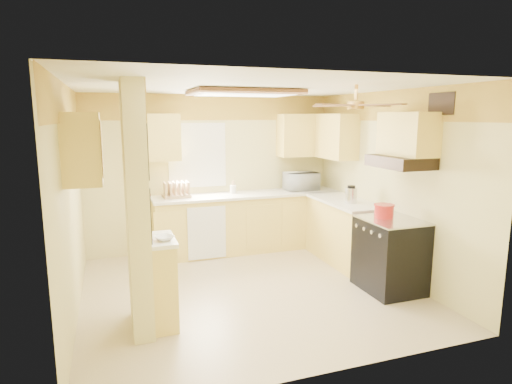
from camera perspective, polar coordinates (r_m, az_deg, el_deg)
name	(u,v)px	position (r m, az deg, el deg)	size (l,w,h in m)	color
floor	(249,290)	(5.53, -0.89, -12.94)	(4.00, 4.00, 0.00)	#C6AE89
ceiling	(249,87)	(5.10, -0.97, 13.87)	(4.00, 4.00, 0.00)	white
wall_back	(213,173)	(6.98, -5.79, 2.51)	(4.00, 4.00, 0.00)	#DBCF86
wall_front	(323,232)	(3.46, 8.94, -5.33)	(4.00, 4.00, 0.00)	#DBCF86
wall_left	(70,203)	(4.94, -23.55, -1.41)	(3.80, 3.80, 0.00)	#DBCF86
wall_right	(389,184)	(6.09, 17.26, 1.00)	(3.80, 3.80, 0.00)	#DBCF86
wallpaper_border	(212,107)	(6.91, -5.90, 11.16)	(4.00, 0.02, 0.40)	#FFE04B
partition_column	(137,210)	(4.39, -15.61, -2.29)	(0.20, 0.70, 2.50)	#DBCF86
partition_ledge	(162,283)	(4.64, -12.37, -11.82)	(0.25, 0.55, 0.90)	#DDBF5A
ledge_top	(161,240)	(4.49, -12.59, -6.24)	(0.28, 0.58, 0.04)	silver
lower_cabinets_back	(248,223)	(6.98, -1.09, -4.13)	(3.00, 0.60, 0.90)	#DDBF5A
lower_cabinets_right	(344,232)	(6.58, 11.69, -5.23)	(0.60, 1.40, 0.90)	#DDBF5A
countertop_back	(248,195)	(6.87, -1.08, -0.35)	(3.04, 0.64, 0.04)	silver
countertop_right	(345,201)	(6.47, 11.76, -1.22)	(0.64, 1.44, 0.04)	silver
dishwasher_panel	(207,233)	(6.51, -6.56, -5.44)	(0.58, 0.02, 0.80)	white
window	(197,155)	(6.89, -7.84, 4.87)	(0.92, 0.02, 1.02)	white
upper_cab_back_left	(159,137)	(6.61, -12.76, 7.12)	(0.60, 0.35, 0.70)	#DDBF5A
upper_cab_back_right	(305,135)	(7.28, 6.52, 7.54)	(0.90, 0.35, 0.70)	#DDBF5A
upper_cab_right	(333,136)	(6.99, 10.26, 7.35)	(0.35, 1.00, 0.70)	#DDBF5A
upper_cab_left_wall	(83,148)	(4.61, -22.13, 5.45)	(0.35, 0.75, 0.70)	#DDBF5A
upper_cab_over_stove	(408,134)	(5.48, 19.56, 7.28)	(0.35, 0.76, 0.52)	#DDBF5A
stove	(390,254)	(5.64, 17.42, -7.95)	(0.68, 0.77, 0.92)	black
range_hood	(400,162)	(5.45, 18.66, 3.84)	(0.50, 0.76, 0.14)	black
poster_menu	(146,149)	(4.32, -14.50, 5.61)	(0.02, 0.42, 0.57)	black
poster_nashville	(149,214)	(4.41, -14.13, -2.84)	(0.02, 0.42, 0.57)	black
ceiling_light_panel	(244,93)	(5.61, -1.60, 13.06)	(1.35, 0.95, 0.06)	brown
ceiling_fan	(356,105)	(4.88, 13.16, 11.27)	(1.15, 1.15, 0.26)	gold
vent_grate	(442,104)	(5.31, 23.50, 10.74)	(0.02, 0.40, 0.25)	black
microwave	(301,181)	(7.20, 6.04, 1.45)	(0.54, 0.37, 0.30)	white
bowl	(164,238)	(4.39, -12.15, -6.02)	(0.19, 0.19, 0.05)	white
dutch_oven	(384,211)	(5.56, 16.70, -2.42)	(0.25, 0.25, 0.17)	red
kettle	(351,195)	(6.23, 12.56, -0.38)	(0.17, 0.17, 0.25)	silver
dish_rack	(176,192)	(6.65, -10.60, 0.04)	(0.42, 0.32, 0.23)	tan
utensil_crock	(233,189)	(6.89, -3.07, 0.40)	(0.10, 0.10, 0.20)	white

